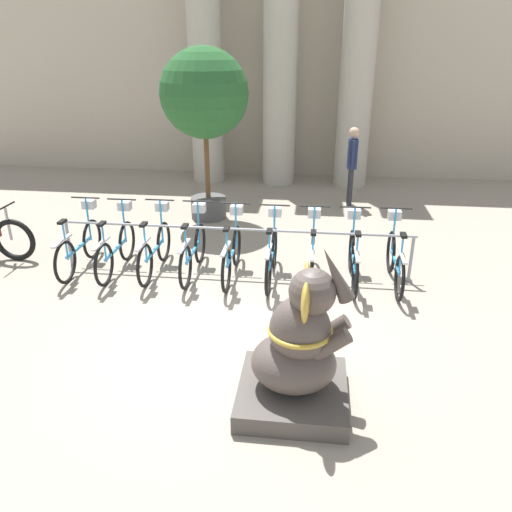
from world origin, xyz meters
name	(u,v)px	position (x,y,z in m)	size (l,w,h in m)	color
ground_plane	(229,340)	(0.00, 0.00, 0.00)	(60.00, 60.00, 0.00)	gray
building_facade	(283,59)	(0.00, 8.60, 3.00)	(20.00, 0.20, 6.00)	#B2A893
column_left	(206,76)	(-1.85, 7.60, 2.62)	(1.03, 1.03, 5.16)	#ADA899
column_middle	(280,77)	(0.00, 7.60, 2.62)	(1.03, 1.03, 5.16)	#ADA899
column_right	(357,78)	(1.85, 7.60, 2.62)	(1.03, 1.03, 5.16)	#ADA899
bike_rack	(233,236)	(-0.26, 1.95, 0.64)	(5.59, 0.05, 0.77)	gray
bicycle_0	(80,245)	(-2.76, 1.83, 0.41)	(0.48, 1.65, 1.09)	black
bicycle_1	(117,247)	(-2.13, 1.81, 0.41)	(0.48, 1.65, 1.09)	black
bicycle_2	(155,248)	(-1.51, 1.86, 0.41)	(0.48, 1.65, 1.09)	black
bicycle_3	(193,249)	(-0.89, 1.86, 0.41)	(0.48, 1.65, 1.09)	black
bicycle_4	(232,252)	(-0.26, 1.82, 0.41)	(0.48, 1.65, 1.09)	black
bicycle_5	(272,255)	(0.36, 1.80, 0.41)	(0.48, 1.65, 1.09)	black
bicycle_6	(312,256)	(0.98, 1.82, 0.41)	(0.48, 1.65, 1.09)	black
bicycle_7	(353,257)	(1.61, 1.85, 0.41)	(0.48, 1.65, 1.09)	black
bicycle_8	(395,259)	(2.23, 1.87, 0.41)	(0.48, 1.65, 1.09)	black
elephant_statue	(298,353)	(0.89, -1.07, 0.59)	(1.11, 1.11, 1.77)	#4C4742
person_pedestrian	(352,159)	(1.76, 5.85, 1.04)	(0.23, 0.47, 1.73)	#28282D
potted_tree	(204,99)	(-1.22, 4.57, 2.41)	(1.72, 1.72, 3.37)	#4C4C4C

